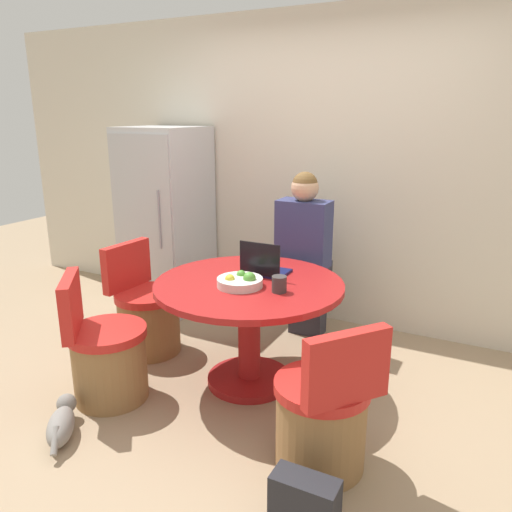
% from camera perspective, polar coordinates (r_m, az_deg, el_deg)
% --- Properties ---
extents(ground_plane, '(12.00, 12.00, 0.00)m').
position_cam_1_polar(ground_plane, '(3.33, -1.21, -16.40)').
color(ground_plane, '#9E8466').
extents(wall_back, '(7.00, 0.06, 2.60)m').
position_cam_1_polar(wall_back, '(4.28, 8.85, 9.39)').
color(wall_back, beige).
rests_on(wall_back, ground_plane).
extents(refrigerator, '(0.66, 0.70, 1.67)m').
position_cam_1_polar(refrigerator, '(4.69, -10.21, 4.13)').
color(refrigerator, silver).
rests_on(refrigerator, ground_plane).
extents(dining_table, '(1.24, 1.24, 0.73)m').
position_cam_1_polar(dining_table, '(3.31, -0.80, -6.18)').
color(dining_table, maroon).
rests_on(dining_table, ground_plane).
extents(chair_near_right_corner, '(0.57, 0.56, 0.84)m').
position_cam_1_polar(chair_near_right_corner, '(2.70, 7.65, -17.92)').
color(chair_near_right_corner, olive).
rests_on(chair_near_right_corner, ground_plane).
extents(chair_near_left_corner, '(0.57, 0.56, 0.84)m').
position_cam_1_polar(chair_near_left_corner, '(3.38, -16.73, -11.08)').
color(chair_near_left_corner, olive).
rests_on(chair_near_left_corner, ground_plane).
extents(chair_left_side, '(0.49, 0.49, 0.84)m').
position_cam_1_polar(chair_left_side, '(3.94, -12.35, -6.72)').
color(chair_left_side, olive).
rests_on(chair_left_side, ground_plane).
extents(person_seated, '(0.40, 0.37, 1.36)m').
position_cam_1_polar(person_seated, '(3.94, 5.64, 0.80)').
color(person_seated, '#2D2D38').
rests_on(person_seated, ground_plane).
extents(laptop, '(0.29, 0.23, 0.24)m').
position_cam_1_polar(laptop, '(3.37, 0.95, -1.29)').
color(laptop, '#141947').
rests_on(laptop, dining_table).
extents(fruit_bowl, '(0.29, 0.29, 0.10)m').
position_cam_1_polar(fruit_bowl, '(3.15, -1.80, -2.93)').
color(fruit_bowl, beige).
rests_on(fruit_bowl, dining_table).
extents(coffee_cup, '(0.09, 0.09, 0.10)m').
position_cam_1_polar(coffee_cup, '(3.05, 2.67, -3.23)').
color(coffee_cup, '#383333').
rests_on(coffee_cup, dining_table).
extents(cat, '(0.33, 0.40, 0.16)m').
position_cam_1_polar(cat, '(3.20, -21.32, -17.33)').
color(cat, gray).
rests_on(cat, ground_plane).
extents(handbag, '(0.30, 0.14, 0.26)m').
position_cam_1_polar(handbag, '(2.46, 5.57, -26.32)').
color(handbag, '#232328').
rests_on(handbag, ground_plane).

